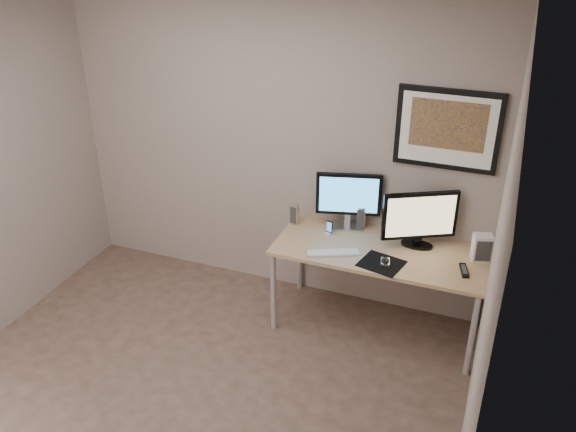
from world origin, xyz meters
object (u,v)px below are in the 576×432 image
(keyboard, at_px, (333,253))
(fan_unit, at_px, (482,248))
(monitor_large, at_px, (348,198))
(monitor_tv, at_px, (420,218))
(speaker_right, at_px, (361,217))
(desk, at_px, (380,257))
(framed_art, at_px, (448,130))
(speaker_left, at_px, (295,214))
(phone_dock, at_px, (329,227))

(keyboard, bearing_deg, fan_unit, -8.79)
(monitor_large, distance_m, fan_unit, 1.08)
(monitor_tv, relative_size, keyboard, 1.32)
(speaker_right, bearing_deg, monitor_tv, -17.89)
(monitor_large, xyz_separation_m, speaker_right, (0.11, 0.04, -0.17))
(desk, height_order, monitor_large, monitor_large)
(monitor_large, relative_size, speaker_right, 2.69)
(desk, distance_m, monitor_large, 0.53)
(desk, xyz_separation_m, monitor_large, (-0.34, 0.25, 0.33))
(framed_art, distance_m, keyboard, 1.23)
(speaker_left, relative_size, fan_unit, 0.82)
(speaker_left, distance_m, keyboard, 0.56)
(monitor_large, distance_m, speaker_right, 0.20)
(speaker_right, relative_size, fan_unit, 0.90)
(monitor_tv, bearing_deg, speaker_left, 150.82)
(monitor_large, bearing_deg, phone_dock, -137.31)
(phone_dock, bearing_deg, fan_unit, 15.10)
(speaker_left, distance_m, phone_dock, 0.33)
(desk, height_order, fan_unit, fan_unit)
(framed_art, bearing_deg, monitor_large, -173.06)
(monitor_large, height_order, speaker_left, monitor_large)
(desk, relative_size, monitor_tv, 3.05)
(speaker_right, relative_size, phone_dock, 1.61)
(monitor_tv, xyz_separation_m, speaker_right, (-0.48, 0.14, -0.15))
(monitor_large, bearing_deg, keyboard, -102.93)
(desk, distance_m, speaker_left, 0.79)
(monitor_tv, relative_size, speaker_left, 3.06)
(speaker_left, bearing_deg, monitor_large, 19.27)
(desk, distance_m, framed_art, 1.07)
(desk, xyz_separation_m, phone_dock, (-0.44, 0.09, 0.12))
(desk, bearing_deg, monitor_tv, 30.57)
(monitor_large, bearing_deg, speaker_right, 4.20)
(speaker_right, distance_m, keyboard, 0.49)
(speaker_right, bearing_deg, phone_dock, -138.53)
(desk, bearing_deg, speaker_left, 167.78)
(monitor_tv, height_order, fan_unit, monitor_tv)
(speaker_left, xyz_separation_m, keyboard, (0.43, -0.35, -0.08))
(framed_art, relative_size, fan_unit, 3.59)
(framed_art, relative_size, speaker_left, 4.37)
(keyboard, bearing_deg, monitor_tv, 5.68)
(framed_art, distance_m, phone_dock, 1.17)
(framed_art, height_order, monitor_tv, framed_art)
(monitor_tv, bearing_deg, phone_dock, 156.53)
(monitor_large, relative_size, keyboard, 1.27)
(speaker_left, relative_size, keyboard, 0.43)
(speaker_left, bearing_deg, framed_art, 16.52)
(phone_dock, xyz_separation_m, fan_unit, (1.16, 0.02, 0.05))
(framed_art, relative_size, keyboard, 1.88)
(speaker_right, height_order, fan_unit, fan_unit)
(phone_dock, bearing_deg, keyboard, -53.54)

